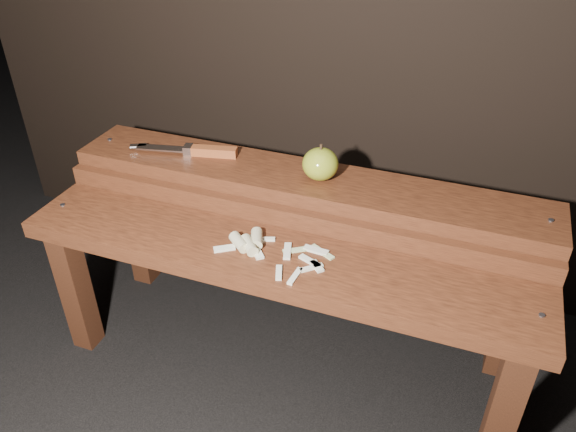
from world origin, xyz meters
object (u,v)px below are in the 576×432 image
(bench_front_tier, at_px, (269,279))
(apple, at_px, (320,164))
(bench_rear_tier, at_px, (303,206))
(knife, at_px, (200,151))

(bench_front_tier, relative_size, apple, 13.26)
(apple, bearing_deg, bench_rear_tier, -173.97)
(bench_front_tier, xyz_separation_m, bench_rear_tier, (0.00, 0.23, 0.06))
(bench_front_tier, relative_size, knife, 4.19)
(bench_rear_tier, distance_m, knife, 0.30)
(bench_front_tier, xyz_separation_m, apple, (0.04, 0.23, 0.19))
(bench_front_tier, relative_size, bench_rear_tier, 1.00)
(bench_rear_tier, relative_size, knife, 4.19)
(bench_rear_tier, height_order, knife, knife)
(bench_front_tier, bearing_deg, bench_rear_tier, 90.00)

